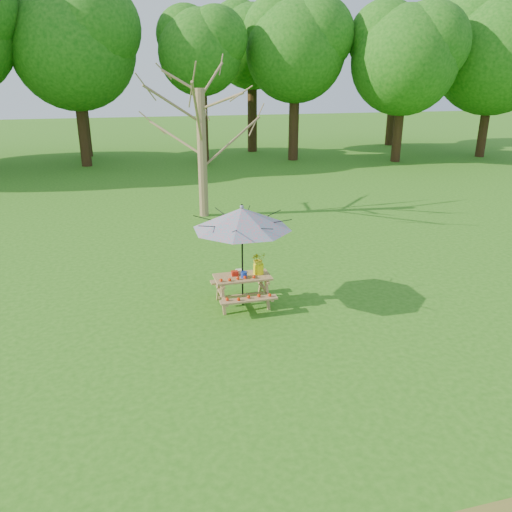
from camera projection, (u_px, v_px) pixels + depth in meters
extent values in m
cylinder|color=#8A634B|center=(202.00, 154.00, 17.17)|extent=(0.30, 0.30, 4.35)
cube|color=olive|center=(242.00, 277.00, 10.68)|extent=(1.20, 0.62, 0.04)
cube|color=olive|center=(249.00, 300.00, 10.28)|extent=(1.20, 0.22, 0.04)
cube|color=olive|center=(237.00, 280.00, 11.28)|extent=(1.20, 0.22, 0.04)
cylinder|color=black|center=(242.00, 256.00, 10.52)|extent=(0.04, 0.04, 2.25)
cone|color=#20A9B8|center=(242.00, 218.00, 10.24)|extent=(2.70, 2.70, 0.45)
sphere|color=#20A9B8|center=(242.00, 207.00, 10.16)|extent=(0.08, 0.08, 0.08)
cube|color=red|center=(235.00, 273.00, 10.69)|extent=(0.14, 0.12, 0.10)
cylinder|color=#142FA8|center=(244.00, 275.00, 10.58)|extent=(0.13, 0.13, 0.13)
cube|color=white|center=(239.00, 271.00, 10.86)|extent=(0.13, 0.13, 0.07)
cylinder|color=#FFEE0D|center=(258.00, 269.00, 10.78)|extent=(0.22, 0.22, 0.22)
imported|color=yellow|center=(258.00, 259.00, 10.70)|extent=(0.32, 0.28, 0.34)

